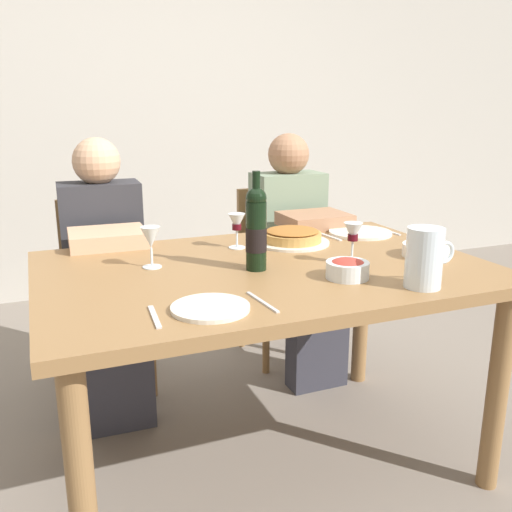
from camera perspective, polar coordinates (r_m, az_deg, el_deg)
name	(u,v)px	position (r m, az deg, el deg)	size (l,w,h in m)	color
ground_plane	(264,459)	(2.23, 0.85, -20.12)	(8.00, 8.00, 0.00)	slate
back_wall	(135,88)	(4.02, -12.26, 16.45)	(8.00, 0.10, 2.80)	#B2ADA3
dining_table	(265,291)	(1.92, 0.93, -3.64)	(1.50, 1.00, 0.76)	olive
wine_bottle	(256,229)	(1.82, 0.02, 2.82)	(0.07, 0.07, 0.33)	black
water_pitcher	(424,261)	(1.72, 16.86, -0.52)	(0.16, 0.11, 0.18)	silver
baked_tart	(292,237)	(2.20, 3.73, 1.99)	(0.29, 0.29, 0.06)	silver
salad_bowl	(347,268)	(1.77, 9.36, -1.24)	(0.14, 0.14, 0.06)	silver
olive_bowl	(426,249)	(2.10, 17.04, 0.71)	(0.17, 0.17, 0.05)	white
wine_glass_left_diner	(353,234)	(1.92, 9.90, 2.19)	(0.07, 0.07, 0.14)	silver
wine_glass_right_diner	(237,224)	(2.11, -1.99, 3.29)	(0.06, 0.06, 0.13)	silver
wine_glass_centre	(151,239)	(1.88, -10.74, 1.72)	(0.07, 0.07, 0.14)	silver
dinner_plate_left_setting	(360,233)	(2.40, 10.64, 2.37)	(0.27, 0.27, 0.01)	silver
dinner_plate_right_setting	(210,308)	(1.49, -4.70, -5.31)	(0.21, 0.21, 0.01)	silver
fork_left_setting	(329,236)	(2.33, 7.51, 2.01)	(0.16, 0.01, 0.01)	silver
knife_left_setting	(388,231)	(2.48, 13.34, 2.53)	(0.18, 0.01, 0.01)	silver
knife_right_setting	(262,302)	(1.54, 0.65, -4.72)	(0.18, 0.01, 0.01)	silver
spoon_right_setting	(155,317)	(1.46, -10.35, -6.14)	(0.16, 0.01, 0.01)	silver
chair_left	(103,280)	(2.70, -15.40, -2.43)	(0.41, 0.41, 0.87)	olive
diner_left	(107,269)	(2.44, -15.07, -1.34)	(0.35, 0.51, 1.16)	#2D2D33
chair_right	(277,260)	(2.94, 2.17, -0.46)	(0.40, 0.40, 0.87)	olive
diner_right	(297,249)	(2.70, 4.27, 0.73)	(0.34, 0.50, 1.16)	gray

